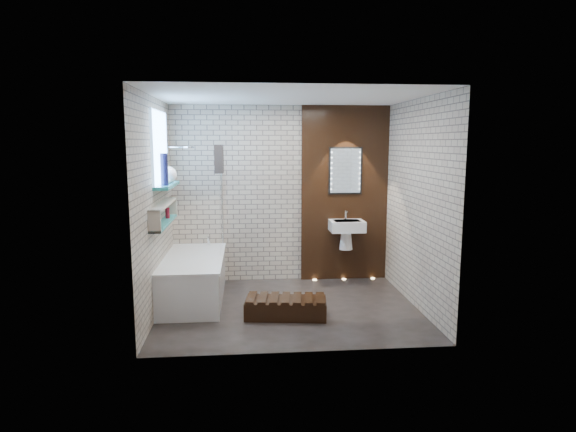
{
  "coord_description": "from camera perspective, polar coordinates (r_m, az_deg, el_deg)",
  "views": [
    {
      "loc": [
        -0.53,
        -5.81,
        2.06
      ],
      "look_at": [
        0.0,
        0.15,
        1.15
      ],
      "focal_mm": 30.11,
      "sensor_mm": 36.0,
      "label": 1
    }
  ],
  "objects": [
    {
      "name": "bathtub",
      "position": [
        6.55,
        -11.07,
        -7.2
      ],
      "size": [
        0.79,
        1.74,
        0.7
      ],
      "color": "white",
      "rests_on": "ground"
    },
    {
      "name": "floor_uplights",
      "position": [
        7.46,
        6.62,
        -7.41
      ],
      "size": [
        0.96,
        0.06,
        0.01
      ],
      "color": "#FFD899",
      "rests_on": "ground"
    },
    {
      "name": "walnut_step",
      "position": [
        5.87,
        -0.26,
        -10.81
      ],
      "size": [
        1.0,
        0.55,
        0.21
      ],
      "primitive_type": "cube",
      "rotation": [
        0.0,
        0.0,
        -0.13
      ],
      "color": "black",
      "rests_on": "ground"
    },
    {
      "name": "room_shell",
      "position": [
        5.89,
        0.13,
        1.22
      ],
      "size": [
        3.24,
        3.2,
        2.6
      ],
      "color": "#A49382",
      "rests_on": "ground"
    },
    {
      "name": "sill_vases",
      "position": [
        6.24,
        -14.06,
        4.85
      ],
      "size": [
        0.22,
        0.45,
        0.39
      ],
      "color": "#141437",
      "rests_on": "clerestory_window"
    },
    {
      "name": "bath_screen",
      "position": [
        6.76,
        -7.93,
        1.93
      ],
      "size": [
        0.01,
        0.78,
        1.4
      ],
      "primitive_type": "cube",
      "color": "white",
      "rests_on": "bathtub"
    },
    {
      "name": "ground",
      "position": [
        6.19,
        0.13,
        -10.79
      ],
      "size": [
        3.2,
        3.2,
        0.0
      ],
      "primitive_type": "plane",
      "color": "black",
      "rests_on": "ground"
    },
    {
      "name": "led_mirror",
      "position": [
        7.21,
        6.8,
        5.33
      ],
      "size": [
        0.5,
        0.02,
        0.7
      ],
      "color": "black",
      "rests_on": "walnut_panel"
    },
    {
      "name": "walnut_panel",
      "position": [
        7.28,
        6.69,
        2.59
      ],
      "size": [
        1.3,
        0.06,
        2.6
      ],
      "primitive_type": "cube",
      "color": "black",
      "rests_on": "ground"
    },
    {
      "name": "clerestory_window",
      "position": [
        6.25,
        -14.76,
        6.9
      ],
      "size": [
        0.18,
        1.0,
        0.94
      ],
      "color": "#7FADE0",
      "rests_on": "room_shell"
    },
    {
      "name": "display_niche",
      "position": [
        6.11,
        -14.45,
        0.27
      ],
      "size": [
        0.14,
        1.3,
        0.26
      ],
      "color": "teal",
      "rests_on": "room_shell"
    },
    {
      "name": "niche_bottles",
      "position": [
        6.01,
        -14.6,
        -0.16
      ],
      "size": [
        0.06,
        0.75,
        0.14
      ],
      "color": "maroon",
      "rests_on": "display_niche"
    },
    {
      "name": "towel",
      "position": [
        6.46,
        -8.15,
        6.7
      ],
      "size": [
        0.11,
        0.28,
        0.37
      ],
      "primitive_type": "cube",
      "color": "black",
      "rests_on": "bath_screen"
    },
    {
      "name": "shower_head",
      "position": [
        6.81,
        -11.69,
        7.96
      ],
      "size": [
        0.18,
        0.18,
        0.02
      ],
      "primitive_type": "cylinder",
      "color": "silver",
      "rests_on": "room_shell"
    },
    {
      "name": "washbasin",
      "position": [
        7.16,
        6.94,
        -1.64
      ],
      "size": [
        0.5,
        0.36,
        0.58
      ],
      "color": "white",
      "rests_on": "walnut_panel"
    }
  ]
}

